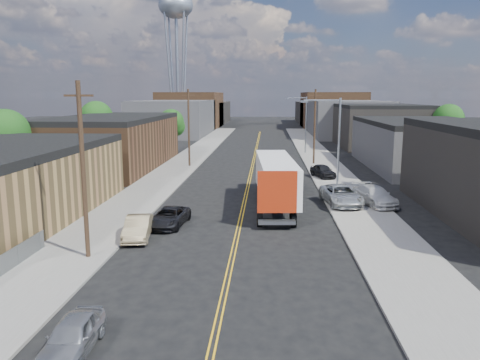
# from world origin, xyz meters

# --- Properties ---
(ground) EXTENTS (260.00, 260.00, 0.00)m
(ground) POSITION_xyz_m (0.00, 60.00, 0.00)
(ground) COLOR black
(ground) RESTS_ON ground
(centerline) EXTENTS (0.32, 120.00, 0.01)m
(centerline) POSITION_xyz_m (0.00, 45.00, 0.01)
(centerline) COLOR gold
(centerline) RESTS_ON ground
(sidewalk_left) EXTENTS (5.00, 140.00, 0.15)m
(sidewalk_left) POSITION_xyz_m (-9.50, 45.00, 0.07)
(sidewalk_left) COLOR slate
(sidewalk_left) RESTS_ON ground
(sidewalk_right) EXTENTS (5.00, 140.00, 0.15)m
(sidewalk_right) POSITION_xyz_m (9.50, 45.00, 0.07)
(sidewalk_right) COLOR slate
(sidewalk_right) RESTS_ON ground
(warehouse_brown) EXTENTS (12.00, 26.00, 6.60)m
(warehouse_brown) POSITION_xyz_m (-18.00, 44.00, 3.30)
(warehouse_brown) COLOR #513520
(warehouse_brown) RESTS_ON ground
(industrial_right_b) EXTENTS (14.00, 24.00, 6.10)m
(industrial_right_b) POSITION_xyz_m (22.00, 46.00, 3.05)
(industrial_right_b) COLOR #353538
(industrial_right_b) RESTS_ON ground
(industrial_right_c) EXTENTS (14.00, 22.00, 7.60)m
(industrial_right_c) POSITION_xyz_m (22.00, 72.00, 3.80)
(industrial_right_c) COLOR black
(industrial_right_c) RESTS_ON ground
(skyline_left_a) EXTENTS (16.00, 30.00, 8.00)m
(skyline_left_a) POSITION_xyz_m (-20.00, 95.00, 4.00)
(skyline_left_a) COLOR #353538
(skyline_left_a) RESTS_ON ground
(skyline_right_a) EXTENTS (16.00, 30.00, 8.00)m
(skyline_right_a) POSITION_xyz_m (20.00, 95.00, 4.00)
(skyline_right_a) COLOR #353538
(skyline_right_a) RESTS_ON ground
(skyline_left_b) EXTENTS (16.00, 26.00, 10.00)m
(skyline_left_b) POSITION_xyz_m (-20.00, 120.00, 5.00)
(skyline_left_b) COLOR #513520
(skyline_left_b) RESTS_ON ground
(skyline_right_b) EXTENTS (16.00, 26.00, 10.00)m
(skyline_right_b) POSITION_xyz_m (20.00, 120.00, 5.00)
(skyline_right_b) COLOR #513520
(skyline_right_b) RESTS_ON ground
(skyline_left_c) EXTENTS (16.00, 40.00, 7.00)m
(skyline_left_c) POSITION_xyz_m (-20.00, 140.00, 3.50)
(skyline_left_c) COLOR black
(skyline_left_c) RESTS_ON ground
(skyline_right_c) EXTENTS (16.00, 40.00, 7.00)m
(skyline_right_c) POSITION_xyz_m (20.00, 140.00, 3.50)
(skyline_right_c) COLOR black
(skyline_right_c) RESTS_ON ground
(water_tower) EXTENTS (9.00, 9.00, 36.90)m
(water_tower) POSITION_xyz_m (-22.00, 110.00, 30.65)
(water_tower) COLOR gray
(water_tower) RESTS_ON ground
(streetlight_near) EXTENTS (3.39, 0.25, 9.00)m
(streetlight_near) POSITION_xyz_m (7.60, 25.00, 5.33)
(streetlight_near) COLOR gray
(streetlight_near) RESTS_ON ground
(streetlight_far) EXTENTS (3.39, 0.25, 9.00)m
(streetlight_far) POSITION_xyz_m (7.60, 60.00, 5.33)
(streetlight_far) COLOR gray
(streetlight_far) RESTS_ON ground
(utility_pole_left_near) EXTENTS (1.60, 0.26, 10.00)m
(utility_pole_left_near) POSITION_xyz_m (-8.20, 10.00, 5.14)
(utility_pole_left_near) COLOR black
(utility_pole_left_near) RESTS_ON ground
(utility_pole_left_far) EXTENTS (1.60, 0.26, 10.00)m
(utility_pole_left_far) POSITION_xyz_m (-8.20, 45.00, 5.14)
(utility_pole_left_far) COLOR black
(utility_pole_left_far) RESTS_ON ground
(utility_pole_right) EXTENTS (1.60, 0.26, 10.00)m
(utility_pole_right) POSITION_xyz_m (8.20, 48.00, 5.14)
(utility_pole_right) COLOR black
(utility_pole_right) RESTS_ON ground
(tree_left_near) EXTENTS (4.85, 4.76, 7.91)m
(tree_left_near) POSITION_xyz_m (-23.94, 30.00, 5.18)
(tree_left_near) COLOR black
(tree_left_near) RESTS_ON ground
(tree_left_mid) EXTENTS (5.10, 5.04, 8.37)m
(tree_left_mid) POSITION_xyz_m (-23.94, 55.00, 5.48)
(tree_left_mid) COLOR black
(tree_left_mid) RESTS_ON ground
(tree_left_far) EXTENTS (4.35, 4.20, 6.97)m
(tree_left_far) POSITION_xyz_m (-13.94, 62.00, 4.57)
(tree_left_far) COLOR black
(tree_left_far) RESTS_ON ground
(tree_right_far) EXTENTS (4.85, 4.76, 7.91)m
(tree_right_far) POSITION_xyz_m (30.06, 60.00, 5.18)
(tree_right_far) COLOR black
(tree_right_far) RESTS_ON ground
(semi_truck) EXTENTS (3.52, 16.01, 4.16)m
(semi_truck) POSITION_xyz_m (2.66, 24.24, 2.37)
(semi_truck) COLOR silver
(semi_truck) RESTS_ON ground
(car_left_a) EXTENTS (1.65, 3.90, 1.32)m
(car_left_a) POSITION_xyz_m (-5.00, 0.28, 0.66)
(car_left_a) COLOR #A4A6A9
(car_left_a) RESTS_ON ground
(car_left_b) EXTENTS (2.12, 4.59, 1.46)m
(car_left_b) POSITION_xyz_m (-6.40, 13.99, 0.73)
(car_left_b) COLOR #9A8864
(car_left_b) RESTS_ON ground
(car_left_c) EXTENTS (2.64, 4.91, 1.31)m
(car_left_c) POSITION_xyz_m (-5.00, 17.04, 0.65)
(car_left_c) COLOR black
(car_left_c) RESTS_ON ground
(car_right_lot_a) EXTENTS (3.42, 6.09, 1.61)m
(car_right_lot_a) POSITION_xyz_m (8.20, 23.96, 0.95)
(car_right_lot_a) COLOR #B1B4B6
(car_right_lot_a) RESTS_ON sidewalk_right
(car_right_lot_b) EXTENTS (3.50, 5.68, 1.54)m
(car_right_lot_b) POSITION_xyz_m (11.00, 24.00, 0.92)
(car_right_lot_b) COLOR #B4B4B4
(car_right_lot_b) RESTS_ON sidewalk_right
(car_right_lot_c) EXTENTS (2.92, 4.53, 1.44)m
(car_right_lot_c) POSITION_xyz_m (8.20, 37.29, 0.87)
(car_right_lot_c) COLOR black
(car_right_lot_c) RESTS_ON sidewalk_right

